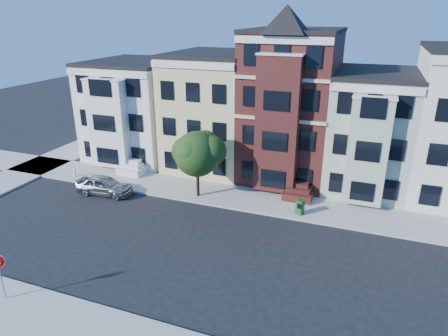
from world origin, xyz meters
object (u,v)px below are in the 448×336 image
at_px(street_tree, 197,157).
at_px(parked_car, 104,185).
at_px(fire_hydrant, 75,173).
at_px(stop_sign, 0,274).
at_px(newspaper_box, 300,207).

distance_m(street_tree, parked_car, 7.88).
relative_size(street_tree, fire_hydrant, 10.10).
height_order(parked_car, stop_sign, stop_sign).
bearing_deg(newspaper_box, fire_hydrant, -156.25).
relative_size(parked_car, fire_hydrant, 7.13).
height_order(parked_car, fire_hydrant, parked_car).
bearing_deg(stop_sign, fire_hydrant, 110.89).
bearing_deg(parked_car, newspaper_box, -87.87).
bearing_deg(newspaper_box, street_tree, -158.15).
bearing_deg(street_tree, stop_sign, -105.77).
relative_size(parked_car, newspaper_box, 4.16).
relative_size(newspaper_box, stop_sign, 0.37).
bearing_deg(fire_hydrant, street_tree, 1.16).
relative_size(street_tree, parked_car, 1.42).
bearing_deg(newspaper_box, stop_sign, -106.61).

